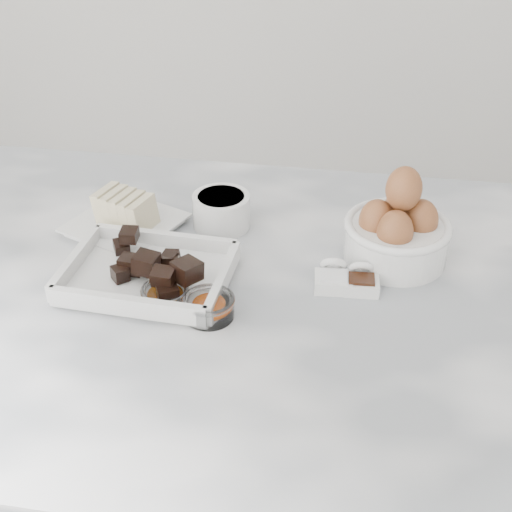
{
  "coord_description": "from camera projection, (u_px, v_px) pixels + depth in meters",
  "views": [
    {
      "loc": [
        0.16,
        -0.81,
        1.55
      ],
      "look_at": [
        0.02,
        0.03,
        0.98
      ],
      "focal_mm": 50.0,
      "sensor_mm": 36.0,
      "label": 1
    }
  ],
  "objects": [
    {
      "name": "vanilla_spoon",
      "position": [
        361.0,
        280.0,
        1.02
      ],
      "size": [
        0.05,
        0.06,
        0.04
      ],
      "color": "white",
      "rests_on": "marble_slab"
    },
    {
      "name": "honey_bowl",
      "position": [
        165.0,
        297.0,
        0.98
      ],
      "size": [
        0.07,
        0.07,
        0.03
      ],
      "color": "white",
      "rests_on": "marble_slab"
    },
    {
      "name": "chocolate_dish",
      "position": [
        147.0,
        268.0,
        1.02
      ],
      "size": [
        0.24,
        0.19,
        0.06
      ],
      "color": "white",
      "rests_on": "marble_slab"
    },
    {
      "name": "egg_bowl",
      "position": [
        397.0,
        230.0,
        1.06
      ],
      "size": [
        0.16,
        0.16,
        0.15
      ],
      "color": "white",
      "rests_on": "marble_slab"
    },
    {
      "name": "zest_bowl",
      "position": [
        209.0,
        306.0,
        0.96
      ],
      "size": [
        0.07,
        0.07,
        0.03
      ],
      "color": "white",
      "rests_on": "marble_slab"
    },
    {
      "name": "marble_slab",
      "position": [
        239.0,
        300.0,
        1.03
      ],
      "size": [
        1.2,
        0.8,
        0.04
      ],
      "primitive_type": "cube",
      "color": "silver",
      "rests_on": "cabinet"
    },
    {
      "name": "cabinet",
      "position": [
        242.0,
        506.0,
        1.3
      ],
      "size": [
        1.1,
        0.7,
        0.9
      ],
      "primitive_type": "cube",
      "color": "beige",
      "rests_on": "ground"
    },
    {
      "name": "sugar_ramekin",
      "position": [
        221.0,
        210.0,
        1.15
      ],
      "size": [
        0.09,
        0.09,
        0.06
      ],
      "color": "white",
      "rests_on": "marble_slab"
    },
    {
      "name": "butter_plate",
      "position": [
        123.0,
        216.0,
        1.15
      ],
      "size": [
        0.2,
        0.2,
        0.06
      ],
      "color": "white",
      "rests_on": "marble_slab"
    },
    {
      "name": "salt_spoon",
      "position": [
        333.0,
        277.0,
        1.02
      ],
      "size": [
        0.06,
        0.07,
        0.04
      ],
      "color": "white",
      "rests_on": "marble_slab"
    }
  ]
}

